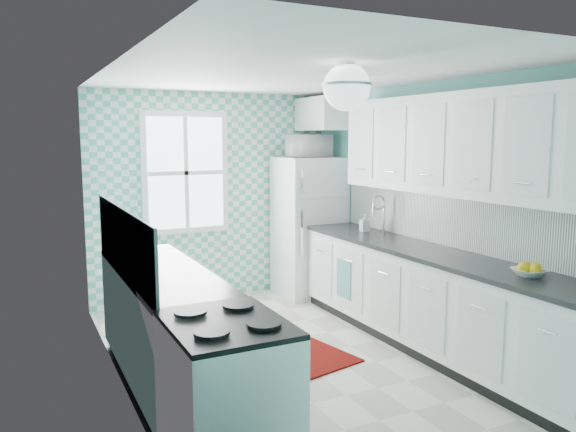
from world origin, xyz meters
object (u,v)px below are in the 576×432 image
ceiling_light (347,87)px  sink (369,235)px  microwave (309,146)px  stove (227,401)px  fridge (309,226)px  fruit_bowl (529,272)px

ceiling_light → sink: 2.33m
sink → microwave: size_ratio=1.12×
microwave → sink: bearing=92.7°
stove → sink: 3.23m
fridge → stove: (-2.31, -3.29, -0.36)m
stove → sink: bearing=41.5°
ceiling_light → sink: (1.20, 1.42, -1.39)m
microwave → ceiling_light: bearing=65.0°
ceiling_light → fruit_bowl: size_ratio=1.46×
stove → microwave: 4.25m
ceiling_light → sink: size_ratio=0.63×
fridge → fruit_bowl: size_ratio=7.20×
ceiling_light → fridge: 3.18m
fruit_bowl → microwave: 3.38m
sink → fruit_bowl: 2.09m
fruit_bowl → microwave: bearing=91.6°
fridge → microwave: microwave is taller
stove → fruit_bowl: bearing=0.8°
fridge → fruit_bowl: bearing=-92.4°
ceiling_light → fruit_bowl: ceiling_light is taller
ceiling_light → microwave: ceiling_light is taller
fruit_bowl → microwave: size_ratio=0.48×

